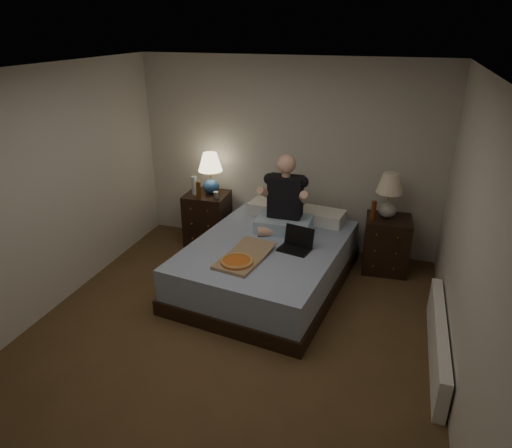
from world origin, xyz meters
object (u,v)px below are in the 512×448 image
(water_bottle, at_px, (194,185))
(radiator, at_px, (438,341))
(pizza_box, at_px, (237,262))
(lamp_right, at_px, (389,196))
(nightstand_left, at_px, (208,219))
(person, at_px, (285,194))
(soda_can, at_px, (216,195))
(beer_bottle_right, at_px, (373,210))
(laptop, at_px, (295,241))
(bed, at_px, (267,264))
(lamp_left, at_px, (211,173))
(beer_bottle_left, at_px, (199,190))
(nightstand_right, at_px, (386,244))

(water_bottle, relative_size, radiator, 0.16)
(pizza_box, bearing_deg, lamp_right, 54.23)
(nightstand_left, height_order, person, person)
(soda_can, bearing_deg, water_bottle, 166.70)
(soda_can, height_order, beer_bottle_right, beer_bottle_right)
(person, bearing_deg, beer_bottle_right, 14.92)
(water_bottle, relative_size, laptop, 0.74)
(bed, height_order, nightstand_left, nightstand_left)
(lamp_left, distance_m, lamp_right, 2.31)
(nightstand_left, distance_m, lamp_left, 0.65)
(lamp_left, distance_m, soda_can, 0.33)
(laptop, height_order, pizza_box, laptop)
(bed, relative_size, pizza_box, 2.81)
(bed, distance_m, radiator, 2.02)
(beer_bottle_right, bearing_deg, person, -164.00)
(lamp_left, height_order, soda_can, lamp_left)
(beer_bottle_right, height_order, radiator, beer_bottle_right)
(water_bottle, height_order, soda_can, water_bottle)
(beer_bottle_right, bearing_deg, lamp_right, 34.72)
(lamp_left, height_order, laptop, lamp_left)
(lamp_left, distance_m, beer_bottle_left, 0.30)
(nightstand_left, relative_size, water_bottle, 2.91)
(nightstand_left, height_order, laptop, laptop)
(lamp_left, distance_m, water_bottle, 0.27)
(nightstand_right, distance_m, person, 1.43)
(water_bottle, height_order, person, person)
(nightstand_right, bearing_deg, beer_bottle_right, -161.04)
(lamp_right, height_order, radiator, lamp_right)
(nightstand_right, relative_size, radiator, 0.43)
(beer_bottle_right, bearing_deg, beer_bottle_left, -178.33)
(nightstand_left, relative_size, lamp_left, 1.30)
(beer_bottle_left, xyz_separation_m, beer_bottle_right, (2.24, 0.07, -0.03))
(laptop, relative_size, radiator, 0.21)
(water_bottle, xyz_separation_m, beer_bottle_left, (0.12, -0.13, -0.01))
(beer_bottle_right, bearing_deg, radiator, -63.63)
(bed, xyz_separation_m, beer_bottle_right, (1.11, 0.71, 0.54))
(laptop, height_order, radiator, laptop)
(beer_bottle_left, xyz_separation_m, person, (1.22, -0.23, 0.16))
(bed, distance_m, nightstand_left, 1.38)
(person, xyz_separation_m, pizza_box, (-0.24, -1.01, -0.42))
(nightstand_left, bearing_deg, bed, -39.32)
(water_bottle, relative_size, person, 0.27)
(water_bottle, bearing_deg, radiator, -26.81)
(soda_can, bearing_deg, nightstand_right, 2.59)
(nightstand_right, bearing_deg, laptop, -142.10)
(lamp_left, height_order, water_bottle, lamp_left)
(lamp_left, height_order, person, person)
(beer_bottle_right, xyz_separation_m, person, (-1.02, -0.29, 0.19))
(lamp_left, bearing_deg, water_bottle, -152.35)
(lamp_right, distance_m, person, 1.24)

